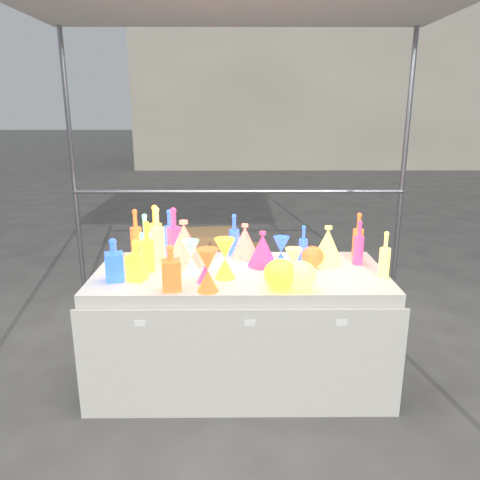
{
  "coord_description": "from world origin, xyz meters",
  "views": [
    {
      "loc": [
        -0.02,
        -2.75,
        1.72
      ],
      "look_at": [
        0.0,
        0.0,
        0.95
      ],
      "focal_mm": 35.0,
      "sensor_mm": 36.0,
      "label": 1
    }
  ],
  "objects_px": {
    "display_table": "(240,327)",
    "bottle_0": "(155,230)",
    "decanter_0": "(136,260)",
    "cardboard_box_closed": "(210,252)",
    "lampshade_0": "(184,243)",
    "globe_0": "(280,276)",
    "hourglass_0": "(208,270)"
  },
  "relations": [
    {
      "from": "display_table",
      "to": "bottle_0",
      "type": "distance_m",
      "value": 0.87
    },
    {
      "from": "bottle_0",
      "to": "decanter_0",
      "type": "relative_size",
      "value": 1.43
    },
    {
      "from": "cardboard_box_closed",
      "to": "lampshade_0",
      "type": "relative_size",
      "value": 2.14
    },
    {
      "from": "decanter_0",
      "to": "globe_0",
      "type": "xyz_separation_m",
      "value": [
        0.83,
        -0.15,
        -0.05
      ]
    },
    {
      "from": "cardboard_box_closed",
      "to": "globe_0",
      "type": "height_order",
      "value": "globe_0"
    },
    {
      "from": "display_table",
      "to": "globe_0",
      "type": "bearing_deg",
      "value": -52.98
    },
    {
      "from": "globe_0",
      "to": "display_table",
      "type": "bearing_deg",
      "value": 127.02
    },
    {
      "from": "globe_0",
      "to": "lampshade_0",
      "type": "distance_m",
      "value": 0.72
    },
    {
      "from": "decanter_0",
      "to": "globe_0",
      "type": "bearing_deg",
      "value": 8.4
    },
    {
      "from": "bottle_0",
      "to": "lampshade_0",
      "type": "relative_size",
      "value": 1.2
    },
    {
      "from": "bottle_0",
      "to": "decanter_0",
      "type": "height_order",
      "value": "bottle_0"
    },
    {
      "from": "lampshade_0",
      "to": "decanter_0",
      "type": "bearing_deg",
      "value": -147.27
    },
    {
      "from": "display_table",
      "to": "hourglass_0",
      "type": "relative_size",
      "value": 7.57
    },
    {
      "from": "cardboard_box_closed",
      "to": "bottle_0",
      "type": "xyz_separation_m",
      "value": [
        -0.26,
        -1.77,
        0.7
      ]
    },
    {
      "from": "decanter_0",
      "to": "hourglass_0",
      "type": "xyz_separation_m",
      "value": [
        0.43,
        -0.18,
        -0.0
      ]
    },
    {
      "from": "cardboard_box_closed",
      "to": "hourglass_0",
      "type": "bearing_deg",
      "value": -91.46
    },
    {
      "from": "cardboard_box_closed",
      "to": "hourglass_0",
      "type": "xyz_separation_m",
      "value": [
        0.13,
        -2.44,
        0.64
      ]
    },
    {
      "from": "hourglass_0",
      "to": "decanter_0",
      "type": "bearing_deg",
      "value": 157.35
    },
    {
      "from": "cardboard_box_closed",
      "to": "lampshade_0",
      "type": "distance_m",
      "value": 2.09
    },
    {
      "from": "lampshade_0",
      "to": "display_table",
      "type": "bearing_deg",
      "value": -36.38
    },
    {
      "from": "display_table",
      "to": "lampshade_0",
      "type": "bearing_deg",
      "value": 159.37
    },
    {
      "from": "cardboard_box_closed",
      "to": "globe_0",
      "type": "relative_size",
      "value": 3.29
    },
    {
      "from": "decanter_0",
      "to": "cardboard_box_closed",
      "type": "bearing_deg",
      "value": 101.08
    },
    {
      "from": "bottle_0",
      "to": "globe_0",
      "type": "distance_m",
      "value": 1.02
    },
    {
      "from": "bottle_0",
      "to": "lampshade_0",
      "type": "height_order",
      "value": "bottle_0"
    },
    {
      "from": "bottle_0",
      "to": "globe_0",
      "type": "bearing_deg",
      "value": -38.67
    },
    {
      "from": "decanter_0",
      "to": "bottle_0",
      "type": "bearing_deg",
      "value": 104.65
    },
    {
      "from": "cardboard_box_closed",
      "to": "bottle_0",
      "type": "bearing_deg",
      "value": -102.95
    },
    {
      "from": "bottle_0",
      "to": "cardboard_box_closed",
      "type": "bearing_deg",
      "value": 81.6
    },
    {
      "from": "decanter_0",
      "to": "display_table",
      "type": "bearing_deg",
      "value": 32.21
    },
    {
      "from": "display_table",
      "to": "globe_0",
      "type": "relative_size",
      "value": 9.6
    },
    {
      "from": "display_table",
      "to": "decanter_0",
      "type": "xyz_separation_m",
      "value": [
        -0.61,
        -0.15,
        0.5
      ]
    }
  ]
}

